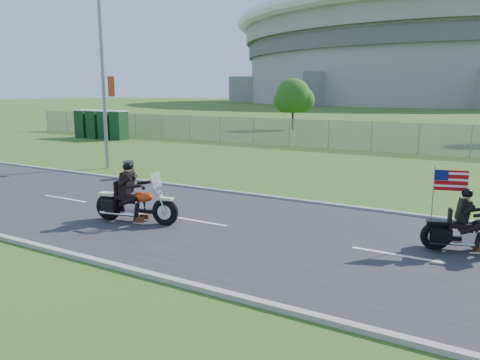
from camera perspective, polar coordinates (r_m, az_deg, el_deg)
The scene contains 15 objects.
ground at distance 13.49m, azimuth 1.64°, elevation -6.34°, with size 420.00×420.00×0.00m, color #3D581B.
road at distance 13.48m, azimuth 1.64°, elevation -6.26°, with size 120.00×8.00×0.04m, color #28282B.
curb_north at distance 17.02m, azimuth 8.23°, elevation -2.65°, with size 120.00×0.18×0.12m, color #9E9B93.
curb_south at distance 10.32m, azimuth -9.50°, elevation -11.72°, with size 120.00×0.18×0.12m, color #9E9B93.
fence at distance 33.38m, azimuth 10.75°, elevation 5.49°, with size 60.00×0.03×2.00m, color gray.
stadium at distance 183.56m, azimuth 22.82°, elevation 13.60°, with size 140.40×140.40×29.20m.
streetlight at distance 25.30m, azimuth -16.09°, elevation 14.16°, with size 0.90×2.46×10.00m.
porta_toilet_a at distance 40.05m, azimuth -14.53°, elevation 6.41°, with size 1.10×1.10×2.30m, color #12381A.
porta_toilet_b at distance 41.05m, azimuth -15.93°, elevation 6.44°, with size 1.10×1.10×2.30m, color #12381A.
porta_toilet_c at distance 42.07m, azimuth -17.25°, elevation 6.46°, with size 1.10×1.10×2.30m, color #12381A.
porta_toilet_d at distance 43.11m, azimuth -18.52°, elevation 6.48°, with size 1.10×1.10×2.30m, color #12381A.
tree_fence_mid at distance 49.63m, azimuth 6.56°, elevation 9.95°, with size 3.96×3.69×5.30m.
motorcycle_lead at distance 14.59m, azimuth -12.71°, elevation -2.88°, with size 2.78×1.07×1.89m.
motorcycle_follow at distance 12.97m, azimuth 26.44°, elevation -5.63°, with size 2.37×1.14×2.03m.
trash_can at distance 21.98m, azimuth -13.38°, elevation 1.16°, with size 0.47×0.47×0.81m, color #343439.
Camera 1 is at (6.19, -11.31, 3.97)m, focal length 35.00 mm.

